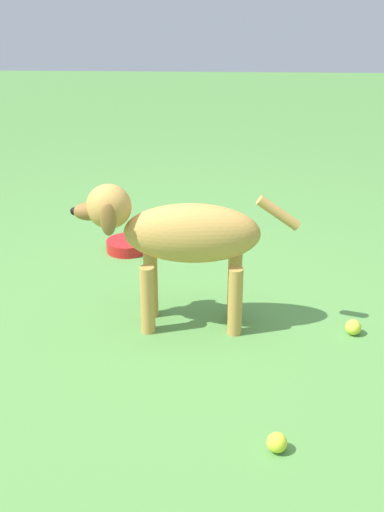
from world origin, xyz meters
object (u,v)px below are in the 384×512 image
at_px(water_bowl, 127,245).
at_px(dog, 179,235).
at_px(tennis_ball_2, 277,442).
at_px(tennis_ball_3, 353,327).

bearing_deg(water_bowl, dog, 23.18).
height_order(dog, water_bowl, dog).
bearing_deg(tennis_ball_2, dog, -155.69).
relative_size(dog, tennis_ball_2, 13.95).
height_order(dog, tennis_ball_2, dog).
relative_size(dog, tennis_ball_3, 13.95).
height_order(dog, tennis_ball_3, dog).
xyz_separation_m(dog, tennis_ball_3, (0.06, 0.73, -0.38)).
relative_size(tennis_ball_3, water_bowl, 0.30).
bearing_deg(tennis_ball_2, water_bowl, -156.25).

